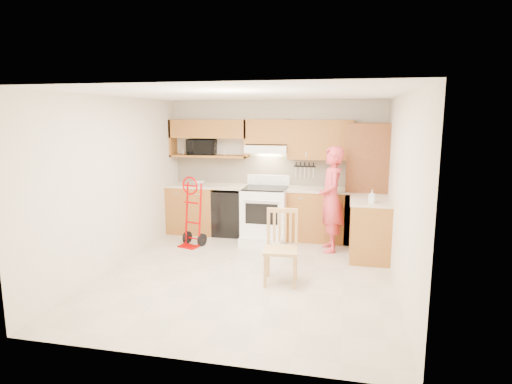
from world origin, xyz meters
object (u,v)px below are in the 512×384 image
(microwave, at_px, (202,147))
(range, at_px, (264,210))
(hand_truck, at_px, (191,215))
(dining_chair, at_px, (281,247))
(person, at_px, (331,199))

(microwave, xyz_separation_m, range, (1.31, -0.47, -1.06))
(range, bearing_deg, hand_truck, -155.70)
(range, xyz_separation_m, dining_chair, (0.59, -1.83, -0.08))
(range, height_order, person, person)
(microwave, bearing_deg, range, -27.10)
(person, bearing_deg, hand_truck, -93.70)
(range, bearing_deg, microwave, 160.28)
(range, relative_size, hand_truck, 1.05)
(person, bearing_deg, dining_chair, -30.59)
(microwave, height_order, hand_truck, microwave)
(range, distance_m, dining_chair, 1.93)
(hand_truck, bearing_deg, dining_chair, -19.65)
(hand_truck, distance_m, dining_chair, 2.20)
(range, relative_size, person, 0.66)
(dining_chair, bearing_deg, hand_truck, 138.97)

